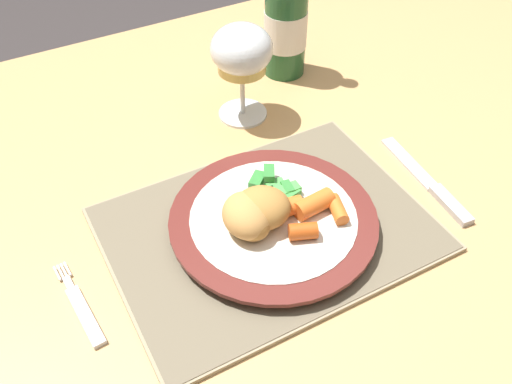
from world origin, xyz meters
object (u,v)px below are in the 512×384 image
(dinner_plate, at_px, (273,222))
(bottle, at_px, (286,15))
(fork, at_px, (82,309))
(table_knife, at_px, (432,186))
(wine_glass, at_px, (242,54))
(dining_table, at_px, (266,224))

(dinner_plate, xyz_separation_m, bottle, (0.19, 0.30, 0.08))
(bottle, bearing_deg, fork, -144.76)
(table_knife, bearing_deg, wine_glass, 118.59)
(dinner_plate, height_order, fork, dinner_plate)
(table_knife, bearing_deg, bottle, 94.45)
(dining_table, bearing_deg, table_knife, -30.78)
(table_knife, bearing_deg, fork, 175.94)
(table_knife, height_order, wine_glass, wine_glass)
(wine_glass, bearing_deg, table_knife, -61.41)
(dinner_plate, bearing_deg, bottle, 57.31)
(bottle, bearing_deg, dinner_plate, -122.69)
(dinner_plate, xyz_separation_m, wine_glass, (0.08, 0.23, 0.09))
(dinner_plate, bearing_deg, table_knife, -8.70)
(table_knife, distance_m, bottle, 0.35)
(table_knife, relative_size, wine_glass, 1.25)
(dining_table, relative_size, bottle, 5.38)
(bottle, bearing_deg, table_knife, -85.55)
(fork, relative_size, table_knife, 0.68)
(dinner_plate, distance_m, fork, 0.24)
(fork, relative_size, wine_glass, 0.85)
(fork, height_order, wine_glass, wine_glass)
(dining_table, height_order, dinner_plate, dinner_plate)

